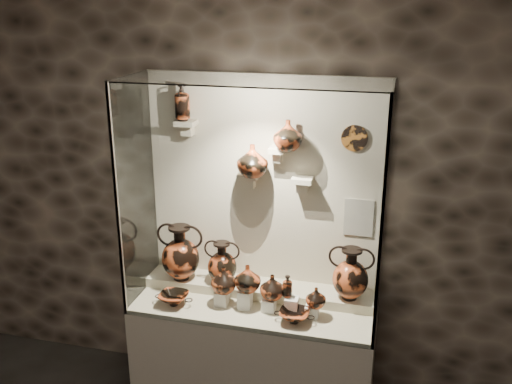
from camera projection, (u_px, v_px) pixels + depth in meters
wall_back at (265, 187)px, 4.05m from camera, size 5.00×0.02×3.20m
plinth at (254, 357)px, 4.15m from camera, size 1.70×0.60×0.80m
front_tier at (254, 306)px, 4.01m from camera, size 1.68×0.58×0.03m
rear_tier at (260, 290)px, 4.16m from camera, size 1.70×0.25×0.10m
back_panel at (265, 187)px, 4.05m from camera, size 1.70×0.03×1.60m
glass_front at (241, 218)px, 3.49m from camera, size 1.70×0.01×1.60m
glass_left at (136, 191)px, 3.96m from camera, size 0.01×0.60×1.60m
glass_right at (384, 213)px, 3.56m from camera, size 0.01×0.60×1.60m
glass_top at (254, 80)px, 3.50m from camera, size 1.70×0.60×0.01m
frame_post_left at (117, 206)px, 3.69m from camera, size 0.02×0.02×1.60m
frame_post_right at (381, 231)px, 3.30m from camera, size 0.02×0.02×1.60m
pedestal_a at (222, 298)px, 4.00m from camera, size 0.09×0.09×0.10m
pedestal_b at (245, 299)px, 3.95m from camera, size 0.09×0.09×0.13m
pedestal_c at (269, 305)px, 3.92m from camera, size 0.09×0.09×0.09m
pedestal_d at (292, 306)px, 3.88m from camera, size 0.09×0.09×0.12m
pedestal_e at (312, 311)px, 3.85m from camera, size 0.09×0.09×0.08m
bracket_ul at (186, 123)px, 3.96m from camera, size 0.14×0.12×0.04m
bracket_ca at (249, 176)px, 3.97m from camera, size 0.14×0.12×0.04m
bracket_cb at (277, 150)px, 3.86m from camera, size 0.10×0.12×0.04m
bracket_cc at (302, 180)px, 3.88m from camera, size 0.14×0.12×0.04m
amphora_left at (180, 252)px, 4.17m from camera, size 0.38×0.38×0.42m
amphora_mid at (222, 263)px, 4.12m from camera, size 0.31×0.31×0.32m
amphora_right at (351, 273)px, 3.90m from camera, size 0.33×0.33×0.37m
jug_a at (224, 280)px, 3.95m from camera, size 0.18×0.18×0.19m
jug_b at (248, 278)px, 3.91m from camera, size 0.22×0.22×0.19m
jug_c at (272, 287)px, 3.89m from camera, size 0.18×0.18×0.18m
jug_e at (316, 297)px, 3.80m from camera, size 0.17×0.17×0.14m
lekythos_small at (288, 285)px, 3.84m from camera, size 0.10×0.10×0.18m
kylix_left at (174, 298)px, 3.99m from camera, size 0.33×0.30×0.11m
kylix_right at (294, 315)px, 3.78m from camera, size 0.31×0.29×0.10m
lekythos_tall at (182, 100)px, 3.91m from camera, size 0.12×0.12×0.28m
ovoid_vase_a at (253, 160)px, 3.87m from camera, size 0.28×0.28×0.22m
ovoid_vase_b at (288, 135)px, 3.76m from camera, size 0.20×0.20×0.20m
wall_plate at (354, 138)px, 3.75m from camera, size 0.18×0.02×0.18m
info_placard at (359, 217)px, 3.92m from camera, size 0.20×0.01×0.27m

